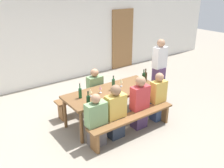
# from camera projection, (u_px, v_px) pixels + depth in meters

# --- Properties ---
(ground_plane) EXTENTS (24.00, 24.00, 0.00)m
(ground_plane) POSITION_uv_depth(u_px,v_px,m) (112.00, 120.00, 5.66)
(ground_plane) COLOR gray
(back_wall) EXTENTS (14.00, 0.20, 3.20)m
(back_wall) POSITION_uv_depth(u_px,v_px,m) (52.00, 31.00, 7.32)
(back_wall) COLOR silver
(back_wall) RESTS_ON ground
(wooden_door) EXTENTS (0.90, 0.06, 2.10)m
(wooden_door) POSITION_uv_depth(u_px,v_px,m) (123.00, 39.00, 8.83)
(wooden_door) COLOR olive
(wooden_door) RESTS_ON ground
(tasting_table) EXTENTS (2.13, 0.83, 0.75)m
(tasting_table) POSITION_uv_depth(u_px,v_px,m) (112.00, 93.00, 5.40)
(tasting_table) COLOR brown
(tasting_table) RESTS_ON ground
(bench_near) EXTENTS (2.03, 0.30, 0.45)m
(bench_near) POSITION_uv_depth(u_px,v_px,m) (133.00, 119.00, 4.99)
(bench_near) COLOR brown
(bench_near) RESTS_ON ground
(bench_far) EXTENTS (2.03, 0.30, 0.45)m
(bench_far) POSITION_uv_depth(u_px,v_px,m) (95.00, 95.00, 6.06)
(bench_far) COLOR brown
(bench_far) RESTS_ON ground
(wine_bottle_0) EXTENTS (0.07, 0.07, 0.31)m
(wine_bottle_0) POSITION_uv_depth(u_px,v_px,m) (88.00, 100.00, 4.66)
(wine_bottle_0) COLOR #143319
(wine_bottle_0) RESTS_ON tasting_table
(wine_bottle_1) EXTENTS (0.08, 0.08, 0.32)m
(wine_bottle_1) POSITION_uv_depth(u_px,v_px,m) (141.00, 85.00, 5.37)
(wine_bottle_1) COLOR #234C2D
(wine_bottle_1) RESTS_ON tasting_table
(wine_bottle_2) EXTENTS (0.07, 0.07, 0.34)m
(wine_bottle_2) POSITION_uv_depth(u_px,v_px,m) (144.00, 78.00, 5.70)
(wine_bottle_2) COLOR #143319
(wine_bottle_2) RESTS_ON tasting_table
(wine_bottle_3) EXTENTS (0.07, 0.07, 0.32)m
(wine_bottle_3) POSITION_uv_depth(u_px,v_px,m) (80.00, 93.00, 4.98)
(wine_bottle_3) COLOR #194723
(wine_bottle_3) RESTS_ON tasting_table
(wine_bottle_4) EXTENTS (0.08, 0.08, 0.31)m
(wine_bottle_4) POSITION_uv_depth(u_px,v_px,m) (145.00, 77.00, 5.84)
(wine_bottle_4) COLOR #332814
(wine_bottle_4) RESTS_ON tasting_table
(wine_bottle_5) EXTENTS (0.07, 0.07, 0.32)m
(wine_bottle_5) POSITION_uv_depth(u_px,v_px,m) (113.00, 84.00, 5.37)
(wine_bottle_5) COLOR #234C2D
(wine_bottle_5) RESTS_ON tasting_table
(wine_glass_0) EXTENTS (0.08, 0.08, 0.18)m
(wine_glass_0) POSITION_uv_depth(u_px,v_px,m) (121.00, 81.00, 5.54)
(wine_glass_0) COLOR silver
(wine_glass_0) RESTS_ON tasting_table
(wine_glass_1) EXTENTS (0.08, 0.08, 0.17)m
(wine_glass_1) POSITION_uv_depth(u_px,v_px,m) (90.00, 91.00, 5.05)
(wine_glass_1) COLOR silver
(wine_glass_1) RESTS_ON tasting_table
(wine_glass_2) EXTENTS (0.07, 0.07, 0.16)m
(wine_glass_2) POSITION_uv_depth(u_px,v_px,m) (100.00, 88.00, 5.21)
(wine_glass_2) COLOR silver
(wine_glass_2) RESTS_ON tasting_table
(seated_guest_near_0) EXTENTS (0.41, 0.24, 1.08)m
(seated_guest_near_0) POSITION_uv_depth(u_px,v_px,m) (96.00, 122.00, 4.62)
(seated_guest_near_0) COLOR #555053
(seated_guest_near_0) RESTS_ON ground
(seated_guest_near_1) EXTENTS (0.42, 0.24, 1.15)m
(seated_guest_near_1) POSITION_uv_depth(u_px,v_px,m) (116.00, 113.00, 4.86)
(seated_guest_near_1) COLOR #273040
(seated_guest_near_1) RESTS_ON ground
(seated_guest_near_2) EXTENTS (0.41, 0.24, 1.18)m
(seated_guest_near_2) POSITION_uv_depth(u_px,v_px,m) (140.00, 104.00, 5.19)
(seated_guest_near_2) COLOR #402B4E
(seated_guest_near_2) RESTS_ON ground
(seated_guest_near_3) EXTENTS (0.36, 0.24, 1.14)m
(seated_guest_near_3) POSITION_uv_depth(u_px,v_px,m) (158.00, 98.00, 5.50)
(seated_guest_near_3) COLOR #364971
(seated_guest_near_3) RESTS_ON ground
(seated_guest_far_0) EXTENTS (0.36, 0.24, 1.11)m
(seated_guest_far_0) POSITION_uv_depth(u_px,v_px,m) (95.00, 92.00, 5.84)
(seated_guest_far_0) COLOR #4C4E37
(seated_guest_far_0) RESTS_ON ground
(standing_host) EXTENTS (0.35, 0.24, 1.66)m
(standing_host) POSITION_uv_depth(u_px,v_px,m) (159.00, 72.00, 6.30)
(standing_host) COLOR #533860
(standing_host) RESTS_ON ground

